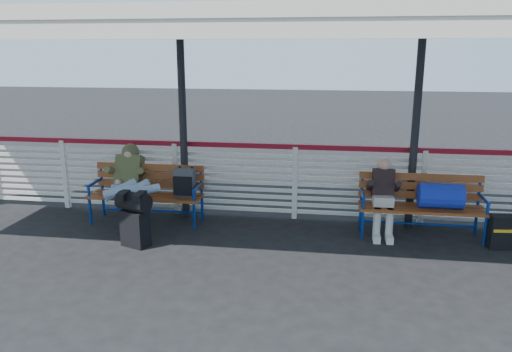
% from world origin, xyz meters
% --- Properties ---
extents(ground, '(60.00, 60.00, 0.00)m').
position_xyz_m(ground, '(0.00, 0.00, 0.00)').
color(ground, black).
rests_on(ground, ground).
extents(fence, '(12.08, 0.08, 1.24)m').
position_xyz_m(fence, '(0.00, 1.90, 0.66)').
color(fence, silver).
rests_on(fence, ground).
extents(canopy, '(12.60, 3.60, 3.16)m').
position_xyz_m(canopy, '(-0.00, 0.87, 3.04)').
color(canopy, silver).
rests_on(canopy, ground).
extents(luggage_stack, '(0.54, 0.42, 0.78)m').
position_xyz_m(luggage_stack, '(-2.13, 0.36, 0.43)').
color(luggage_stack, black).
rests_on(luggage_stack, ground).
extents(bench_left, '(1.80, 0.56, 0.92)m').
position_xyz_m(bench_left, '(-2.14, 1.40, 0.59)').
color(bench_left, brown).
rests_on(bench_left, ground).
extents(bench_right, '(1.80, 0.56, 0.92)m').
position_xyz_m(bench_right, '(2.04, 1.34, 0.60)').
color(bench_right, brown).
rests_on(bench_right, ground).
extents(traveler_man, '(0.93, 1.64, 0.77)m').
position_xyz_m(traveler_man, '(-2.47, 1.05, 0.69)').
color(traveler_man, '#859DB2').
rests_on(traveler_man, ground).
extents(companion_person, '(0.32, 0.66, 1.15)m').
position_xyz_m(companion_person, '(1.35, 1.34, 0.60)').
color(companion_person, '#BCB5AB').
rests_on(companion_person, ground).
extents(suitcase_side, '(0.36, 0.24, 0.48)m').
position_xyz_m(suitcase_side, '(2.95, 1.04, 0.24)').
color(suitcase_side, black).
rests_on(suitcase_side, ground).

